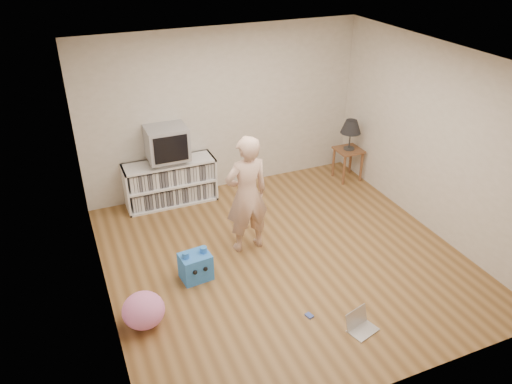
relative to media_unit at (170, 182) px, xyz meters
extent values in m
plane|color=brown|center=(0.99, -2.04, -0.35)|extent=(4.50, 4.50, 0.00)
cube|color=beige|center=(0.99, 0.21, 0.95)|extent=(4.50, 0.02, 2.60)
cube|color=beige|center=(0.99, -4.29, 0.95)|extent=(4.50, 0.02, 2.60)
cube|color=beige|center=(-1.26, -2.04, 0.95)|extent=(0.02, 4.50, 2.60)
cube|color=beige|center=(3.24, -2.04, 0.95)|extent=(0.02, 4.50, 2.60)
cube|color=white|center=(0.99, -2.04, 2.25)|extent=(4.50, 4.50, 0.01)
cube|color=white|center=(0.00, 0.19, 0.00)|extent=(1.40, 0.03, 0.70)
cube|color=white|center=(-0.69, -0.02, 0.00)|extent=(0.03, 0.45, 0.70)
cube|color=white|center=(0.68, -0.02, 0.00)|extent=(0.03, 0.45, 0.70)
cube|color=white|center=(0.00, -0.02, -0.33)|extent=(1.40, 0.45, 0.03)
cube|color=white|center=(0.00, -0.02, 0.00)|extent=(1.34, 0.45, 0.03)
cube|color=white|center=(0.00, -0.02, 0.33)|extent=(1.40, 0.45, 0.03)
cube|color=silver|center=(0.00, -0.02, 0.00)|extent=(1.26, 0.36, 0.64)
cube|color=gray|center=(0.00, -0.02, 0.39)|extent=(0.45, 0.35, 0.07)
cube|color=#96969B|center=(0.00, -0.02, 0.67)|extent=(0.60, 0.52, 0.50)
cube|color=black|center=(0.00, -0.28, 0.67)|extent=(0.50, 0.01, 0.40)
cylinder|color=brown|center=(2.81, -0.56, -0.09)|extent=(0.04, 0.04, 0.52)
cylinder|color=brown|center=(3.15, -0.56, -0.09)|extent=(0.04, 0.04, 0.52)
cylinder|color=brown|center=(2.81, -0.22, -0.09)|extent=(0.04, 0.04, 0.52)
cylinder|color=brown|center=(3.15, -0.22, -0.09)|extent=(0.04, 0.04, 0.52)
cube|color=brown|center=(2.98, -0.39, 0.19)|extent=(0.42, 0.42, 0.03)
cylinder|color=#333333|center=(2.98, -0.39, 0.21)|extent=(0.18, 0.18, 0.02)
cylinder|color=#333333|center=(2.98, -0.39, 0.39)|extent=(0.02, 0.02, 0.32)
imported|color=#D8AD94|center=(0.64, -1.62, 0.47)|extent=(0.62, 0.42, 1.64)
cube|color=silver|center=(1.21, -3.58, -0.34)|extent=(0.36, 0.30, 0.01)
cube|color=silver|center=(1.18, -3.48, -0.24)|extent=(0.32, 0.15, 0.20)
cube|color=black|center=(1.18, -3.48, -0.24)|extent=(0.28, 0.12, 0.17)
cube|color=#445AB6|center=(0.78, -3.15, -0.34)|extent=(0.09, 0.10, 0.02)
cube|color=#2A7AE5|center=(-0.20, -1.99, -0.18)|extent=(0.40, 0.33, 0.35)
cylinder|color=#2A7AE5|center=(-0.31, -2.00, 0.04)|extent=(0.09, 0.09, 0.08)
cylinder|color=#2A7AE5|center=(-0.08, -1.98, 0.04)|extent=(0.09, 0.09, 0.08)
sphere|color=black|center=(-0.25, -2.15, -0.14)|extent=(0.06, 0.06, 0.06)
sphere|color=black|center=(-0.12, -2.13, -0.14)|extent=(0.06, 0.06, 0.06)
ellipsoid|color=pink|center=(-0.96, -2.55, -0.15)|extent=(0.60, 0.60, 0.40)
camera|label=1|loc=(-1.43, -6.84, 3.61)|focal=35.00mm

